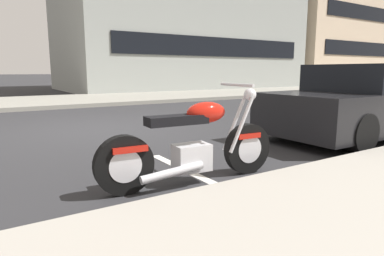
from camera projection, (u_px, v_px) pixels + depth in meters
The scene contains 7 objects.
ground_plane at pixel (99, 129), 7.24m from camera, with size 260.00×260.00×0.00m, color #28282B.
sidewalk_far_curb at pixel (268, 91), 19.34m from camera, with size 120.00×5.00×0.14m, color gray.
parking_stall_stripe at pixel (195, 175), 4.06m from camera, with size 0.12×2.20×0.01m, color silver.
parked_motorcycle at pixel (194, 146), 3.72m from camera, with size 2.17×0.62×1.11m.
parked_car_far_down_curb at pixel (367, 103), 6.47m from camera, with size 4.43×1.82×1.36m.
townhouse_far_uphill at pixel (178, 1), 23.10m from camera, with size 15.59×9.34×12.02m.
townhouse_corner_block at pixel (325, 10), 31.33m from camera, with size 14.07×9.27×13.81m.
Camera 1 is at (-2.13, -7.10, 1.25)m, focal length 31.29 mm.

